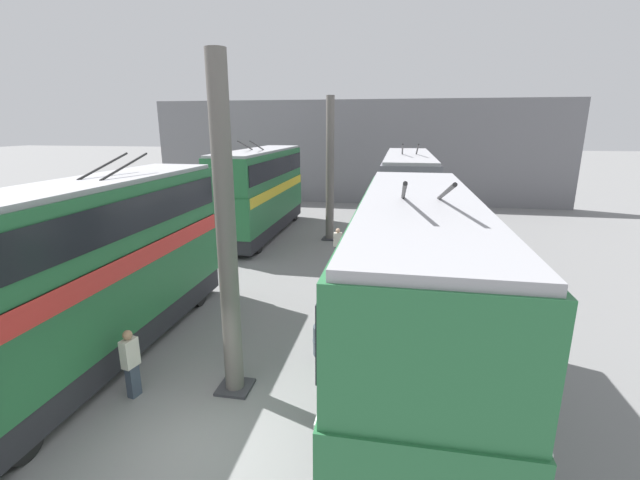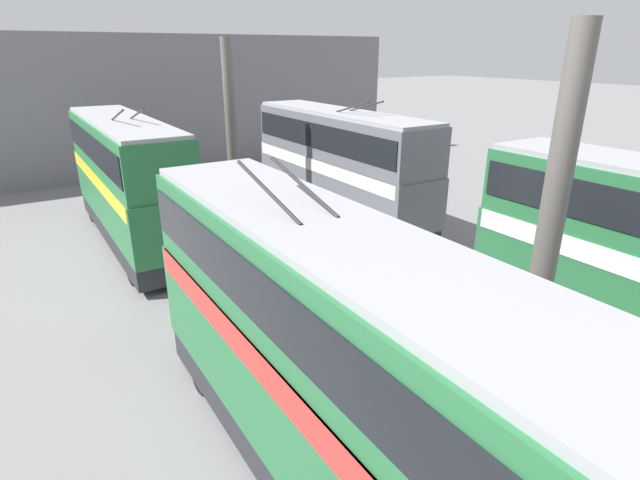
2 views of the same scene
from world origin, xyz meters
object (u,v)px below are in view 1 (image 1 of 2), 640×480
at_px(bus_right_far, 261,187).
at_px(oil_drum, 324,340).
at_px(bus_left_near, 414,302).
at_px(person_by_right_row, 131,361).
at_px(bus_right_near, 95,261).
at_px(bus_left_far, 407,197).
at_px(person_aisle_midway, 338,244).

relative_size(bus_right_far, oil_drum, 12.33).
xyz_separation_m(bus_left_near, person_by_right_row, (-0.25, 6.83, -2.04)).
height_order(bus_left_near, oil_drum, bus_left_near).
distance_m(bus_right_near, oil_drum, 6.97).
relative_size(bus_left_far, oil_drum, 12.23).
xyz_separation_m(bus_left_near, person_aisle_midway, (11.65, 3.31, -2.09)).
bearing_deg(oil_drum, bus_right_far, 24.84).
xyz_separation_m(bus_left_near, bus_right_far, (16.45, 8.83, -0.03)).
xyz_separation_m(bus_left_far, bus_right_far, (2.43, 8.83, -0.01)).
relative_size(bus_left_far, person_aisle_midway, 6.47).
bearing_deg(bus_left_near, person_aisle_midway, 15.85).
relative_size(person_aisle_midway, oil_drum, 1.89).
xyz_separation_m(bus_left_near, bus_left_far, (14.02, 0.00, -0.02)).
bearing_deg(oil_drum, bus_right_near, 100.58).
relative_size(bus_left_far, bus_right_near, 1.02).
bearing_deg(bus_left_far, bus_left_near, 180.00).
distance_m(bus_left_far, oil_drum, 11.91).
distance_m(bus_left_near, person_aisle_midway, 12.29).
relative_size(bus_right_far, person_aisle_midway, 6.52).
height_order(person_by_right_row, person_aisle_midway, person_by_right_row).
xyz_separation_m(bus_left_near, bus_right_near, (1.44, 8.83, -0.05)).
xyz_separation_m(bus_right_near, person_aisle_midway, (10.21, -5.52, -2.04)).
height_order(bus_right_far, oil_drum, bus_right_far).
bearing_deg(person_by_right_row, bus_right_near, -28.15).
distance_m(person_aisle_midway, oil_drum, 9.07).
bearing_deg(bus_left_far, person_aisle_midway, 125.57).
bearing_deg(bus_right_near, bus_left_near, -99.25).
bearing_deg(oil_drum, person_aisle_midway, 5.53).
distance_m(bus_left_far, bus_right_far, 9.16).
distance_m(bus_right_far, person_aisle_midway, 7.60).
height_order(bus_left_near, person_by_right_row, bus_left_near).
relative_size(bus_right_near, bus_right_far, 0.97).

